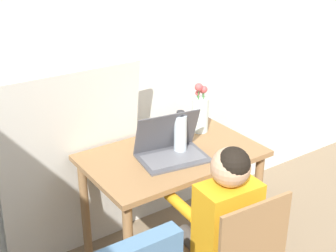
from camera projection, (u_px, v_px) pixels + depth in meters
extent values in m
cube|color=silver|center=(155.00, 42.00, 2.91)|extent=(6.40, 0.05, 2.50)
cube|color=olive|center=(172.00, 155.00, 2.64)|extent=(0.99, 0.61, 0.03)
cylinder|color=olive|center=(256.00, 207.00, 2.83)|extent=(0.05, 0.05, 0.71)
cylinder|color=olive|center=(86.00, 214.00, 2.76)|extent=(0.05, 0.05, 0.71)
cylinder|color=olive|center=(203.00, 172.00, 3.22)|extent=(0.05, 0.05, 0.71)
cube|color=olive|center=(254.00, 246.00, 2.04)|extent=(0.38, 0.04, 0.43)
cube|color=orange|center=(227.00, 224.00, 2.19)|extent=(0.30, 0.20, 0.43)
sphere|color=tan|center=(231.00, 167.00, 2.06)|extent=(0.18, 0.18, 0.18)
sphere|color=black|center=(233.00, 164.00, 2.04)|extent=(0.15, 0.15, 0.15)
cylinder|color=#4C4742|center=(218.00, 238.00, 2.41)|extent=(0.11, 0.28, 0.09)
cylinder|color=#4C4742|center=(198.00, 246.00, 2.35)|extent=(0.11, 0.28, 0.09)
cylinder|color=orange|center=(221.00, 192.00, 2.40)|extent=(0.07, 0.24, 0.06)
cylinder|color=orange|center=(181.00, 206.00, 2.29)|extent=(0.07, 0.24, 0.06)
cube|color=#4C4C51|center=(173.00, 158.00, 2.57)|extent=(0.41, 0.31, 0.01)
cube|color=slate|center=(173.00, 157.00, 2.57)|extent=(0.35, 0.23, 0.00)
cube|color=#4C4C51|center=(167.00, 132.00, 2.59)|extent=(0.38, 0.15, 0.24)
cube|color=silver|center=(166.00, 131.00, 2.59)|extent=(0.34, 0.13, 0.21)
cylinder|color=silver|center=(200.00, 115.00, 2.87)|extent=(0.10, 0.10, 0.22)
cylinder|color=#3D7A38|center=(202.00, 107.00, 2.86)|extent=(0.01, 0.01, 0.22)
sphere|color=#CC4C4C|center=(203.00, 90.00, 2.82)|extent=(0.04, 0.04, 0.04)
cylinder|color=#3D7A38|center=(197.00, 109.00, 2.86)|extent=(0.01, 0.01, 0.20)
sphere|color=#CC4C4C|center=(198.00, 93.00, 2.82)|extent=(0.03, 0.03, 0.03)
cylinder|color=#3D7A38|center=(198.00, 107.00, 2.83)|extent=(0.01, 0.01, 0.25)
sphere|color=#CC4C4C|center=(199.00, 87.00, 2.77)|extent=(0.05, 0.05, 0.05)
cylinder|color=#3D7A38|center=(203.00, 108.00, 2.83)|extent=(0.01, 0.01, 0.24)
sphere|color=#CC4C4C|center=(204.00, 89.00, 2.78)|extent=(0.04, 0.04, 0.04)
cylinder|color=silver|center=(180.00, 134.00, 2.61)|extent=(0.07, 0.07, 0.22)
cylinder|color=#262628|center=(181.00, 113.00, 2.56)|extent=(0.04, 0.04, 0.02)
cube|color=silver|center=(73.00, 170.00, 2.72)|extent=(0.84, 0.19, 1.23)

